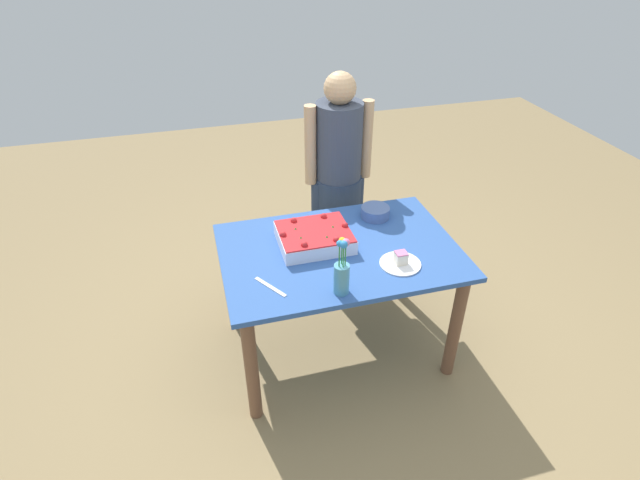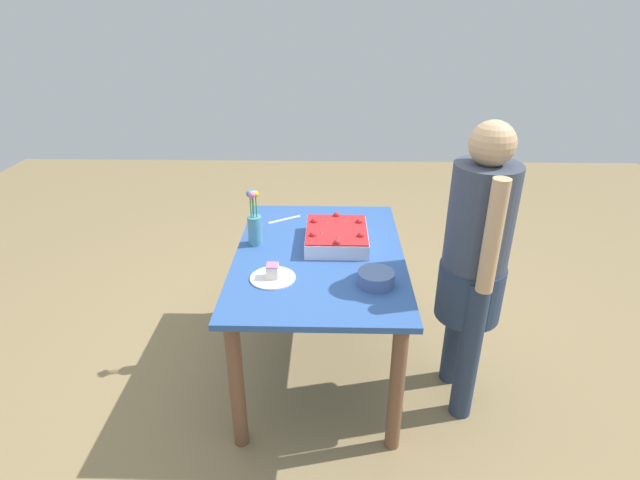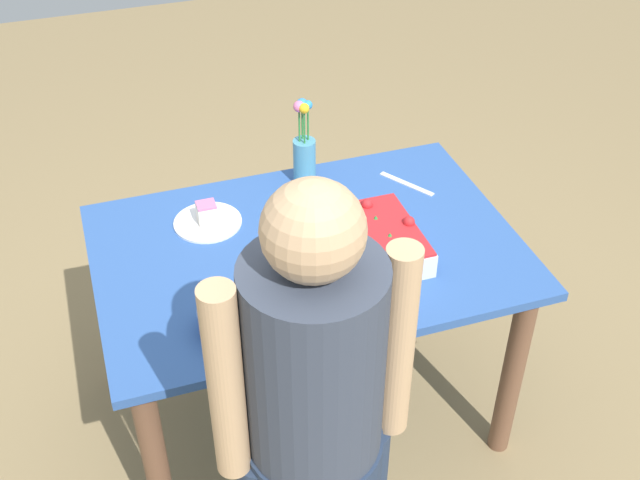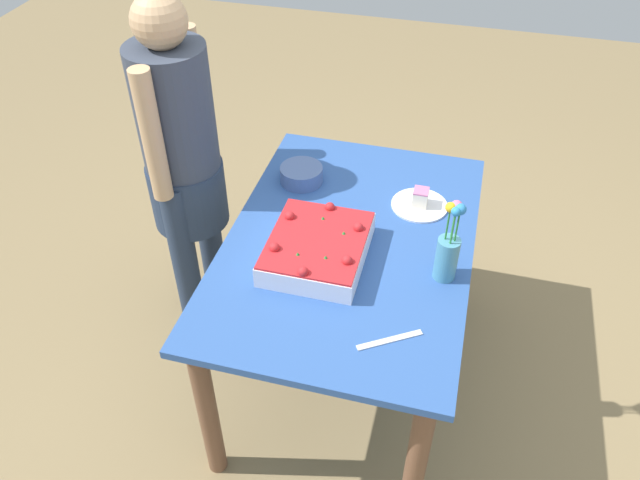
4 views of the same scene
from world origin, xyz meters
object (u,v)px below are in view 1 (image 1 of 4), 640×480
(sheet_cake, at_px, (314,237))
(person_standing, at_px, (338,169))
(fruit_bowl, at_px, (375,212))
(flower_vase, at_px, (342,273))
(cake_knife, at_px, (270,287))
(serving_plate_with_slice, at_px, (400,261))

(sheet_cake, height_order, person_standing, person_standing)
(fruit_bowl, bearing_deg, flower_vase, 56.62)
(sheet_cake, bearing_deg, cake_knife, 45.30)
(sheet_cake, xyz_separation_m, flower_vase, (-0.02, 0.44, 0.07))
(cake_knife, relative_size, person_standing, 0.14)
(sheet_cake, height_order, serving_plate_with_slice, sheet_cake)
(serving_plate_with_slice, bearing_deg, flower_vase, 19.99)
(serving_plate_with_slice, relative_size, fruit_bowl, 1.27)
(serving_plate_with_slice, xyz_separation_m, person_standing, (0.05, -0.95, 0.09))
(cake_knife, distance_m, person_standing, 1.16)
(fruit_bowl, bearing_deg, cake_knife, 33.82)
(sheet_cake, xyz_separation_m, serving_plate_with_slice, (-0.38, 0.30, -0.03))
(cake_knife, xyz_separation_m, fruit_bowl, (-0.73, -0.49, 0.03))
(fruit_bowl, xyz_separation_m, person_standing, (0.09, -0.47, 0.08))
(fruit_bowl, bearing_deg, sheet_cake, 22.98)
(flower_vase, relative_size, person_standing, 0.21)
(sheet_cake, height_order, flower_vase, flower_vase)
(flower_vase, height_order, person_standing, person_standing)
(flower_vase, distance_m, fruit_bowl, 0.74)
(sheet_cake, relative_size, cake_knife, 1.85)
(sheet_cake, relative_size, fruit_bowl, 2.29)
(flower_vase, bearing_deg, cake_knife, -21.43)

